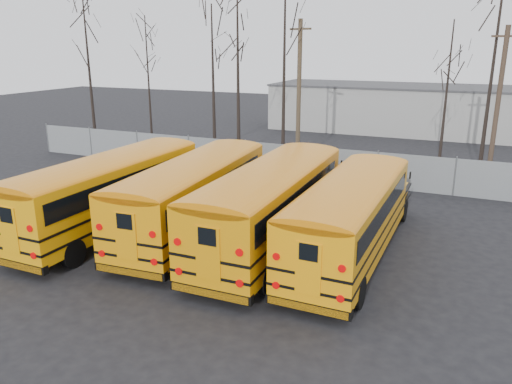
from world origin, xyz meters
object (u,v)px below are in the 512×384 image
at_px(bus_d, 352,211).
at_px(utility_pole_left, 299,92).
at_px(bus_a, 112,186).
at_px(bus_b, 197,189).
at_px(utility_pole_right, 498,105).
at_px(bus_c, 273,198).

bearing_deg(bus_d, utility_pole_left, 117.38).
xyz_separation_m(bus_a, bus_b, (3.49, 1.04, -0.02)).
relative_size(bus_d, utility_pole_right, 1.30).
height_order(bus_c, bus_d, bus_c).
height_order(bus_a, bus_b, bus_a).
distance_m(bus_d, utility_pole_left, 15.49).
height_order(bus_d, utility_pole_left, utility_pole_left).
bearing_deg(utility_pole_left, bus_a, -82.32).
bearing_deg(utility_pole_right, utility_pole_left, 175.11).
distance_m(bus_b, utility_pole_right, 17.86).
height_order(bus_b, bus_c, bus_c).
height_order(bus_a, utility_pole_right, utility_pole_right).
bearing_deg(bus_d, bus_a, -173.08).
bearing_deg(bus_c, utility_pole_left, 104.72).
distance_m(bus_a, bus_d, 10.04).
distance_m(bus_b, bus_d, 6.50).
bearing_deg(bus_b, bus_c, -5.22).
xyz_separation_m(bus_c, utility_pole_left, (-3.69, 13.71, 2.75)).
relative_size(bus_b, bus_d, 1.05).
bearing_deg(utility_pole_right, bus_a, -140.03).
bearing_deg(utility_pole_left, bus_c, -54.79).
bearing_deg(bus_b, bus_d, -3.92).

